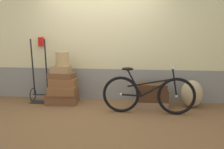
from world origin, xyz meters
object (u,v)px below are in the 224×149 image
(suitcase_4, at_px, (61,69))
(bicycle, at_px, (148,94))
(suitcase_5, at_px, (151,103))
(suitcase_2, at_px, (63,82))
(luggage_trolley, at_px, (40,87))
(suitcase_7, at_px, (152,87))
(burlap_sack, at_px, (192,94))
(suitcase_3, at_px, (62,75))
(suitcase_0, at_px, (62,98))
(wicker_basket, at_px, (62,59))
(suitcase_6, at_px, (152,95))
(suitcase_1, at_px, (63,90))

(suitcase_4, distance_m, bicycle, 1.88)
(suitcase_5, height_order, bicycle, bicycle)
(suitcase_2, bearing_deg, luggage_trolley, 168.10)
(bicycle, bearing_deg, suitcase_2, 166.40)
(suitcase_7, distance_m, burlap_sack, 0.82)
(suitcase_3, relative_size, luggage_trolley, 0.37)
(suitcase_0, height_order, suitcase_4, suitcase_4)
(suitcase_4, height_order, bicycle, bicycle)
(suitcase_4, bearing_deg, luggage_trolley, 173.04)
(suitcase_5, distance_m, suitcase_7, 0.35)
(suitcase_3, height_order, wicker_basket, wicker_basket)
(wicker_basket, bearing_deg, suitcase_3, 137.38)
(suitcase_0, distance_m, suitcase_3, 0.50)
(suitcase_0, distance_m, burlap_sack, 2.69)
(suitcase_2, xyz_separation_m, bicycle, (1.76, -0.43, -0.10))
(suitcase_4, distance_m, suitcase_6, 1.95)
(suitcase_4, height_order, suitcase_5, suitcase_4)
(suitcase_3, relative_size, suitcase_4, 1.34)
(suitcase_7, bearing_deg, suitcase_3, 177.83)
(luggage_trolley, bearing_deg, wicker_basket, -9.23)
(suitcase_6, distance_m, wicker_basket, 1.98)
(suitcase_1, relative_size, luggage_trolley, 0.41)
(wicker_basket, relative_size, burlap_sack, 0.53)
(luggage_trolley, bearing_deg, bicycle, -12.58)
(suitcase_2, height_order, wicker_basket, wicker_basket)
(suitcase_3, relative_size, suitcase_5, 0.77)
(burlap_sack, bearing_deg, wicker_basket, -178.27)
(suitcase_4, bearing_deg, suitcase_5, 5.41)
(suitcase_5, bearing_deg, wicker_basket, -177.40)
(wicker_basket, bearing_deg, bicycle, -13.63)
(burlap_sack, bearing_deg, suitcase_7, -174.13)
(suitcase_5, distance_m, suitcase_6, 0.17)
(suitcase_6, relative_size, suitcase_7, 1.12)
(suitcase_6, xyz_separation_m, bicycle, (-0.09, -0.43, 0.12))
(suitcase_5, xyz_separation_m, luggage_trolley, (-2.40, 0.09, 0.25))
(suitcase_4, relative_size, luggage_trolley, 0.28)
(suitcase_7, relative_size, bicycle, 0.33)
(suitcase_0, bearing_deg, burlap_sack, -3.48)
(suitcase_0, distance_m, suitcase_2, 0.36)
(suitcase_0, height_order, suitcase_6, suitcase_6)
(suitcase_6, bearing_deg, bicycle, -103.35)
(luggage_trolley, distance_m, bicycle, 2.38)
(suitcase_4, bearing_deg, suitcase_3, 92.30)
(suitcase_1, bearing_deg, burlap_sack, -1.40)
(suitcase_3, xyz_separation_m, suitcase_4, (-0.00, -0.05, 0.13))
(suitcase_0, bearing_deg, suitcase_6, -5.12)
(wicker_basket, bearing_deg, luggage_trolley, 170.77)
(suitcase_1, height_order, suitcase_6, suitcase_1)
(suitcase_1, relative_size, suitcase_2, 1.05)
(suitcase_5, bearing_deg, suitcase_7, -27.64)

